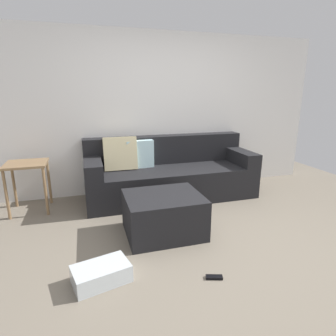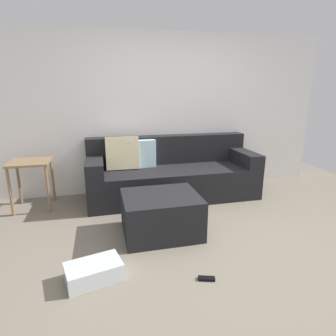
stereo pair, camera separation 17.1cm
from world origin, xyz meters
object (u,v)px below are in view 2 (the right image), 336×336
(couch_sectional, at_px, (171,174))
(remote_near_ottoman, at_px, (206,279))
(ottoman, at_px, (161,214))
(side_table, at_px, (31,170))
(storage_bin, at_px, (94,271))

(couch_sectional, bearing_deg, remote_near_ottoman, -95.65)
(ottoman, xyz_separation_m, remote_near_ottoman, (0.20, -0.90, -0.21))
(remote_near_ottoman, bearing_deg, couch_sectional, 102.09)
(couch_sectional, distance_m, side_table, 1.94)
(remote_near_ottoman, bearing_deg, storage_bin, -176.41)
(couch_sectional, xyz_separation_m, side_table, (-1.93, -0.02, 0.20))
(side_table, relative_size, remote_near_ottoman, 4.63)
(couch_sectional, bearing_deg, side_table, -179.46)
(couch_sectional, height_order, remote_near_ottoman, couch_sectional)
(side_table, distance_m, remote_near_ottoman, 2.70)
(couch_sectional, distance_m, remote_near_ottoman, 2.06)
(ottoman, relative_size, side_table, 1.26)
(ottoman, relative_size, remote_near_ottoman, 5.81)
(ottoman, bearing_deg, side_table, 144.37)
(ottoman, bearing_deg, remote_near_ottoman, -77.61)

